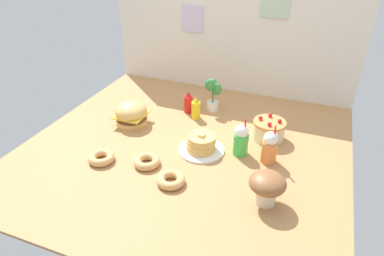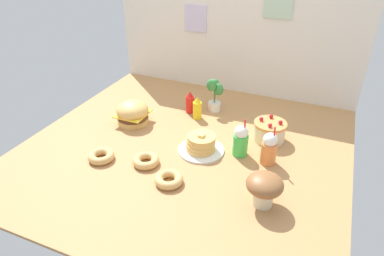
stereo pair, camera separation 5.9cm
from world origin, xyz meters
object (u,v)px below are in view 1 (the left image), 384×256
at_px(burger, 131,114).
at_px(layer_cake, 269,130).
at_px(cream_soda_cup, 241,140).
at_px(donut_pink_glaze, 101,158).
at_px(ketchup_bottle, 188,103).
at_px(mushroom_stool, 267,186).
at_px(donut_vanilla, 171,180).
at_px(orange_float_cup, 270,147).
at_px(donut_chocolate, 147,161).
at_px(mustard_bottle, 196,108).
at_px(pancake_stack, 201,144).
at_px(potted_plant, 213,93).

relative_size(burger, layer_cake, 1.06).
bearing_deg(cream_soda_cup, donut_pink_glaze, -153.14).
distance_m(ketchup_bottle, mushroom_stool, 1.18).
xyz_separation_m(burger, ketchup_bottle, (0.34, 0.34, 0.00)).
bearing_deg(cream_soda_cup, donut_vanilla, -123.73).
bearing_deg(layer_cake, orange_float_cup, -79.29).
bearing_deg(donut_pink_glaze, orange_float_cup, 21.28).
height_order(donut_vanilla, mushroom_stool, mushroom_stool).
height_order(cream_soda_cup, donut_chocolate, cream_soda_cup).
height_order(cream_soda_cup, orange_float_cup, same).
relative_size(burger, ketchup_bottle, 1.33).
bearing_deg(mustard_bottle, ketchup_bottle, 142.63).
bearing_deg(donut_chocolate, burger, 129.55).
relative_size(mustard_bottle, cream_soda_cup, 0.67).
xyz_separation_m(pancake_stack, donut_pink_glaze, (-0.57, -0.35, -0.02)).
xyz_separation_m(mustard_bottle, potted_plant, (0.08, 0.18, 0.07)).
bearing_deg(cream_soda_cup, pancake_stack, -165.64).
distance_m(burger, mustard_bottle, 0.51).
bearing_deg(mustard_bottle, mushroom_stool, -47.57).
height_order(pancake_stack, ketchup_bottle, ketchup_bottle).
height_order(ketchup_bottle, orange_float_cup, orange_float_cup).
bearing_deg(mustard_bottle, pancake_stack, -64.76).
bearing_deg(orange_float_cup, donut_vanilla, -138.79).
bearing_deg(mustard_bottle, potted_plant, 66.65).
relative_size(orange_float_cup, potted_plant, 0.98).
relative_size(ketchup_bottle, cream_soda_cup, 0.67).
relative_size(layer_cake, mustard_bottle, 1.25).
distance_m(ketchup_bottle, cream_soda_cup, 0.70).
distance_m(mustard_bottle, potted_plant, 0.21).
height_order(layer_cake, orange_float_cup, orange_float_cup).
distance_m(burger, layer_cake, 1.05).
bearing_deg(pancake_stack, layer_cake, 39.52).
bearing_deg(donut_vanilla, cream_soda_cup, 56.27).
relative_size(ketchup_bottle, orange_float_cup, 0.67).
bearing_deg(orange_float_cup, donut_pink_glaze, -158.72).
relative_size(layer_cake, potted_plant, 0.82).
xyz_separation_m(layer_cake, potted_plant, (-0.52, 0.28, 0.08)).
relative_size(layer_cake, ketchup_bottle, 1.25).
relative_size(pancake_stack, potted_plant, 1.11).
bearing_deg(donut_pink_glaze, donut_chocolate, 13.60).
xyz_separation_m(ketchup_bottle, mustard_bottle, (0.09, -0.07, 0.00)).
xyz_separation_m(pancake_stack, donut_vanilla, (-0.05, -0.40, -0.02)).
xyz_separation_m(burger, donut_pink_glaze, (0.07, -0.52, -0.06)).
height_order(ketchup_bottle, donut_pink_glaze, ketchup_bottle).
relative_size(burger, mushroom_stool, 1.21).
height_order(orange_float_cup, donut_chocolate, orange_float_cup).
xyz_separation_m(donut_chocolate, potted_plant, (0.15, 0.89, 0.13)).
relative_size(potted_plant, mushroom_stool, 1.39).
distance_m(burger, mushroom_stool, 1.26).
relative_size(cream_soda_cup, orange_float_cup, 1.00).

